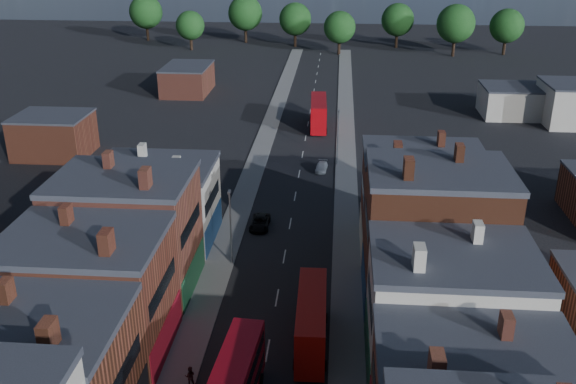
% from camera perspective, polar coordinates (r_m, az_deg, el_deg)
% --- Properties ---
extents(pavement_west, '(3.00, 200.00, 0.12)m').
position_cam_1_polar(pavement_west, '(84.15, -3.69, 0.32)').
color(pavement_west, gray).
rests_on(pavement_west, ground).
extents(pavement_east, '(3.00, 200.00, 0.12)m').
position_cam_1_polar(pavement_east, '(83.35, 5.20, 0.04)').
color(pavement_east, gray).
rests_on(pavement_east, ground).
extents(lamp_post_2, '(0.25, 0.70, 8.12)m').
position_cam_1_polar(lamp_post_2, '(64.03, -5.14, -2.72)').
color(lamp_post_2, slate).
rests_on(lamp_post_2, ground).
extents(lamp_post_3, '(0.25, 0.70, 8.12)m').
position_cam_1_polar(lamp_post_3, '(91.13, 4.46, 5.20)').
color(lamp_post_3, slate).
rests_on(lamp_post_3, ground).
extents(bus_1, '(2.72, 10.21, 4.39)m').
position_cam_1_polar(bus_1, '(53.18, 2.10, -11.34)').
color(bus_1, '#BD100A').
rests_on(bus_1, ground).
extents(bus_2, '(3.20, 11.39, 4.88)m').
position_cam_1_polar(bus_2, '(108.94, 2.73, 7.06)').
color(bus_2, '#AF070E').
rests_on(bus_2, ground).
extents(car_2, '(2.09, 4.52, 1.26)m').
position_cam_1_polar(car_2, '(73.32, -2.51, -2.71)').
color(car_2, black).
rests_on(car_2, ground).
extents(car_3, '(1.86, 3.86, 1.08)m').
position_cam_1_polar(car_3, '(90.15, 3.00, 2.24)').
color(car_3, silver).
rests_on(car_3, ground).
extents(ped_1, '(0.85, 0.54, 1.63)m').
position_cam_1_polar(ped_1, '(50.40, -8.70, -15.87)').
color(ped_1, '#3F191A').
rests_on(ped_1, pavement_west).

